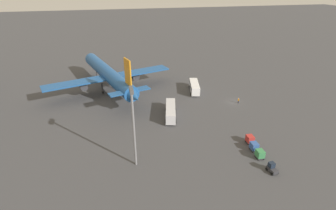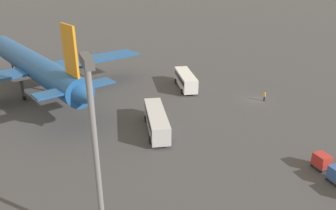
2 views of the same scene
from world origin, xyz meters
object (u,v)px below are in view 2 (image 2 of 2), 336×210
cargo_cart_red (322,161)px  shuttle_bus_near (186,79)px  airplane (33,65)px  shuttle_bus_far (157,120)px  worker_person (265,97)px

cargo_cart_red → shuttle_bus_near: bearing=5.0°
shuttle_bus_near → airplane: bearing=87.7°
airplane → shuttle_bus_near: 30.93m
shuttle_bus_near → shuttle_bus_far: shuttle_bus_near is taller
shuttle_bus_near → worker_person: (-12.54, -11.00, -1.09)m
worker_person → cargo_cart_red: bearing=159.9°
airplane → shuttle_bus_far: (-24.40, -16.81, -4.24)m
shuttle_bus_far → shuttle_bus_near: bearing=-24.4°
shuttle_bus_far → worker_person: size_ratio=7.05×
airplane → worker_person: airplane is taller
shuttle_bus_near → worker_person: 16.72m
worker_person → airplane: bearing=63.2°
shuttle_bus_far → worker_person: shuttle_bus_far is taller
worker_person → shuttle_bus_near: bearing=41.2°
airplane → worker_person: (-20.53, -40.58, -5.30)m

